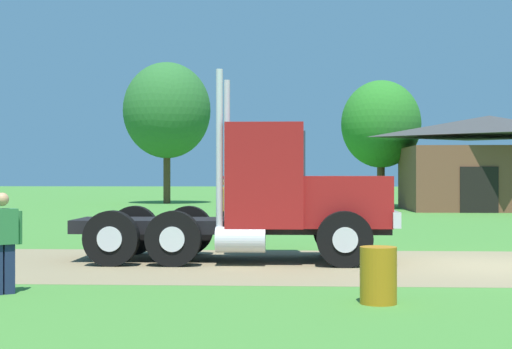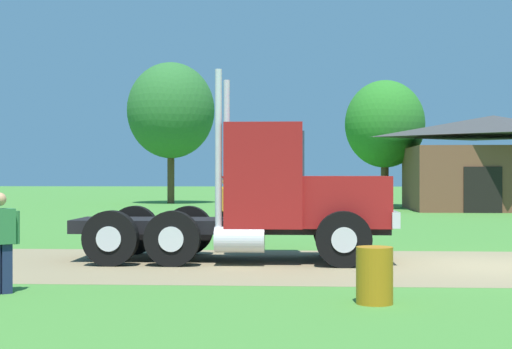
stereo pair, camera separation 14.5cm
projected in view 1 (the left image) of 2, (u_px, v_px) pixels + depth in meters
The scene contains 9 objects.
ground_plane at pixel (496, 266), 15.59m from camera, with size 200.00×200.00×0.00m, color #438031.
dirt_track at pixel (496, 266), 15.59m from camera, with size 120.00×5.99×0.01m, color #897956.
truck_foreground_white at pixel (271, 198), 16.60m from camera, with size 6.80×2.71×3.97m.
visitor_by_barrel at pixel (2, 240), 11.97m from camera, with size 0.51×0.47×1.56m.
visitor_far_side at pixel (226, 206), 20.91m from camera, with size 0.37×0.65×1.80m.
steel_barrel at pixel (378, 275), 11.09m from camera, with size 0.53×0.53×0.81m, color #B27214.
shed_building at pixel (489, 164), 40.20m from camera, with size 8.96×6.94×4.87m.
tree_left at pixel (167, 111), 48.78m from camera, with size 5.47×5.47×8.85m.
tree_mid at pixel (381, 124), 44.03m from camera, with size 4.49×4.49×7.15m.
Camera 1 is at (-3.99, -15.81, 1.85)m, focal length 54.71 mm.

